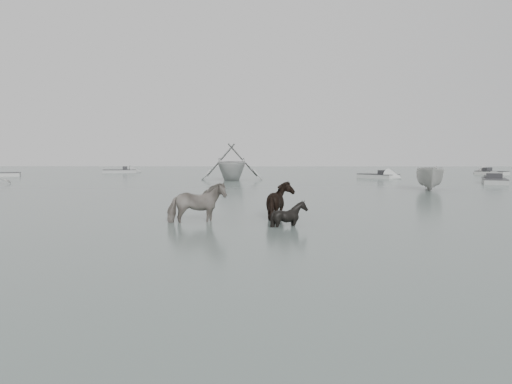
% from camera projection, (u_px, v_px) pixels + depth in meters
% --- Properties ---
extents(ground, '(140.00, 140.00, 0.00)m').
position_uv_depth(ground, '(284.00, 225.00, 15.92)').
color(ground, '#495753').
rests_on(ground, ground).
extents(pony_pinto, '(2.06, 1.34, 1.60)m').
position_uv_depth(pony_pinto, '(196.00, 198.00, 16.41)').
color(pony_pinto, black).
rests_on(pony_pinto, ground).
extents(pony_dark, '(1.69, 1.86, 1.59)m').
position_uv_depth(pony_dark, '(282.00, 195.00, 17.57)').
color(pony_dark, black).
rests_on(pony_dark, ground).
extents(pony_black, '(1.25, 1.18, 1.14)m').
position_uv_depth(pony_black, '(289.00, 208.00, 15.60)').
color(pony_black, black).
rests_on(pony_black, ground).
extents(rowboat_trail, '(5.70, 6.48, 3.24)m').
position_uv_depth(rowboat_trail, '(232.00, 161.00, 42.04)').
color(rowboat_trail, '#ABAEAB').
rests_on(rowboat_trail, ground).
extents(boat_small, '(2.54, 4.49, 1.63)m').
position_uv_depth(boat_small, '(430.00, 177.00, 30.88)').
color(boat_small, '#A6A5A1').
rests_on(boat_small, ground).
extents(skiff_port, '(3.39, 5.53, 0.75)m').
position_uv_depth(skiff_port, '(495.00, 179.00, 37.31)').
color(skiff_port, gray).
rests_on(skiff_port, ground).
extents(skiff_mid, '(4.47, 4.91, 0.75)m').
position_uv_depth(skiff_mid, '(378.00, 174.00, 45.39)').
color(skiff_mid, '#AEB0AE').
rests_on(skiff_mid, ground).
extents(skiff_star, '(3.93, 4.33, 0.75)m').
position_uv_depth(skiff_star, '(492.00, 171.00, 52.86)').
color(skiff_star, '#ACABA7').
rests_on(skiff_star, ground).
extents(skiff_far, '(5.39, 3.10, 0.75)m').
position_uv_depth(skiff_far, '(119.00, 170.00, 57.53)').
color(skiff_far, gray).
rests_on(skiff_far, ground).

